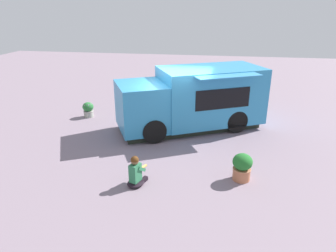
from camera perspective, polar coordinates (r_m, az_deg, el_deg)
name	(u,v)px	position (r m, az deg, el deg)	size (l,w,h in m)	color
ground_plane	(176,133)	(11.84, 1.40, -1.28)	(40.00, 40.00, 0.00)	gray
food_truck	(193,100)	(12.03, 4.73, 4.78)	(5.91, 4.40, 2.36)	#308DC2
person_customer	(136,174)	(8.45, -5.93, -8.74)	(0.59, 0.80, 0.87)	black
planter_flowering_near	(88,109)	(13.89, -14.55, 3.02)	(0.47, 0.47, 0.66)	#9D9E90
planter_flowering_far	(242,166)	(8.84, 13.56, -7.28)	(0.55, 0.55, 0.79)	#B56D4B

